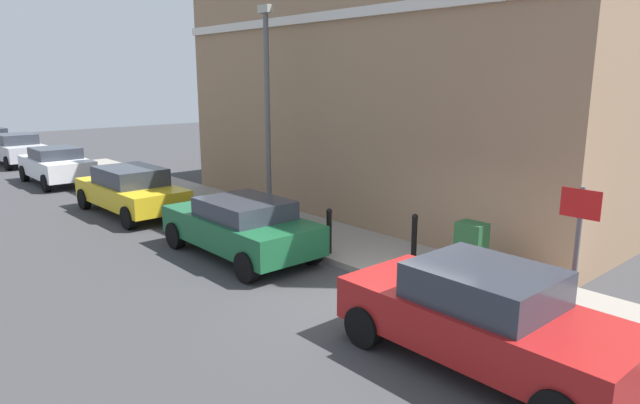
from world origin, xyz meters
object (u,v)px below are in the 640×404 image
car_red (483,316)px  utility_cabinet (471,253)px  car_green (241,226)px  lamppost (267,105)px  bollard_near_cabinet (414,236)px  street_sign (578,238)px  car_white (57,165)px  car_silver (17,149)px  car_yellow (131,190)px  bollard_far_kerb (329,229)px

car_red → utility_cabinet: bearing=-53.3°
car_green → lamppost: lamppost is taller
bollard_near_cabinet → utility_cabinet: bearing=-93.9°
car_red → lamppost: size_ratio=0.73×
street_sign → lamppost: (0.78, 8.81, 1.64)m
car_red → car_white: (0.03, 18.74, -0.02)m
car_silver → lamppost: lamppost is taller
car_silver → street_sign: 25.51m
street_sign → lamppost: size_ratio=0.40×
car_yellow → bollard_near_cabinet: 9.11m
bollard_far_kerb → street_sign: bearing=-89.0°
car_yellow → bollard_far_kerb: size_ratio=4.20×
bollard_far_kerb → car_silver: bearing=94.1°
car_green → car_silver: size_ratio=1.06×
car_red → bollard_far_kerb: bearing=-17.7°
car_silver → bollard_near_cabinet: 21.79m
lamppost → bollard_near_cabinet: bearing=-88.3°
car_silver → car_yellow: bearing=178.7°
car_yellow → lamppost: (2.37, -3.75, 2.56)m
car_green → lamppost: size_ratio=0.73×
car_red → utility_cabinet: (2.54, 1.86, -0.08)m
utility_cabinet → lamppost: size_ratio=0.20×
utility_cabinet → bollard_near_cabinet: 1.47m
utility_cabinet → bollard_near_cabinet: (0.10, 1.47, 0.02)m
car_silver → utility_cabinet: size_ratio=3.42×
utility_cabinet → car_silver: bearing=95.8°
car_silver → bollard_far_kerb: (1.44, -20.05, -0.06)m
utility_cabinet → bollard_far_kerb: (-0.92, 3.06, 0.02)m
car_red → bollard_far_kerb: 5.18m
bollard_near_cabinet → street_sign: bearing=-103.7°
car_yellow → utility_cabinet: 10.50m
bollard_near_cabinet → bollard_far_kerb: size_ratio=1.00×
bollard_far_kerb → lamppost: bearing=75.6°
car_white → lamppost: 11.01m
utility_cabinet → car_yellow: bearing=103.3°
car_red → bollard_near_cabinet: size_ratio=3.99×
bollard_far_kerb → lamppost: 4.37m
car_red → car_yellow: size_ratio=0.95×
car_red → bollard_far_kerb: car_red is taller
utility_cabinet → bollard_far_kerb: utility_cabinet is taller
car_yellow → utility_cabinet: (2.42, -10.22, -0.06)m
car_red → car_yellow: 12.08m
bollard_near_cabinet → car_yellow: bearing=106.1°
car_yellow → utility_cabinet: bearing=-167.4°
utility_cabinet → bollard_near_cabinet: size_ratio=1.11×
lamppost → street_sign: bearing=-95.1°
car_yellow → lamppost: 5.12m
lamppost → bollard_far_kerb: bearing=-104.4°
car_green → car_yellow: (-0.16, 5.63, 0.01)m
car_red → street_sign: street_sign is taller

